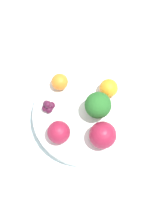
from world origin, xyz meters
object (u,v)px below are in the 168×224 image
bowl (84,116)px  apple_green (59,132)px  orange_front (109,88)px  broccoli (98,105)px  grape_cluster (48,106)px  orange_back (60,82)px  apple_red (103,135)px

bowl → apple_green: size_ratio=4.67×
bowl → orange_front: size_ratio=5.55×
apple_green → orange_front: (-0.05, 0.15, -0.00)m
broccoli → apple_green: size_ratio=1.41×
grape_cluster → orange_back: bearing=129.5°
apple_red → apple_green: (-0.05, -0.08, -0.00)m
grape_cluster → apple_red: bearing=33.1°
bowl → broccoli: size_ratio=3.30×
apple_red → orange_back: bearing=-169.6°
bowl → grape_cluster: grape_cluster is taller
bowl → orange_back: 0.10m
bowl → orange_back: orange_back is taller
bowl → broccoli: 0.07m
orange_front → broccoli: bearing=-53.9°
bowl → broccoli: (0.01, 0.03, 0.06)m
bowl → orange_back: bearing=-167.5°
apple_red → grape_cluster: 0.15m
bowl → apple_red: size_ratio=3.97×
bowl → apple_green: apple_green is taller
apple_green → grape_cluster: 0.07m
broccoli → apple_red: size_ratio=1.20×
apple_red → orange_front: (-0.10, 0.07, -0.01)m
apple_green → grape_cluster: (-0.07, 0.00, -0.01)m
orange_back → grape_cluster: size_ratio=1.22×
bowl → apple_red: bearing=7.9°
bowl → orange_front: bearing=107.5°
broccoli → grape_cluster: broccoli is taller
apple_green → grape_cluster: size_ratio=1.58×
apple_green → orange_back: 0.12m
broccoli → orange_front: bearing=126.1°
broccoli → orange_back: bearing=-153.3°
grape_cluster → apple_green: bearing=-3.5°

